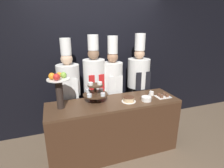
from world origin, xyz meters
The scene contains 13 objects.
ground_plane centered at (0.00, 0.00, 0.00)m, with size 14.00×14.00×0.00m, color brown.
wall_back centered at (0.00, 1.24, 1.40)m, with size 10.00×0.06×2.80m.
buffet_counter centered at (0.00, 0.30, 0.44)m, with size 2.02×0.60×0.89m.
tiered_stand centered at (-0.26, 0.39, 1.04)m, with size 0.37×0.37×0.31m.
fruit_pedestal centered at (-0.78, 0.33, 1.21)m, with size 0.30×0.30×0.51m.
cake_round centered at (0.21, 0.23, 0.92)m, with size 0.21×0.21×0.08m.
cup_white centered at (0.67, 0.35, 0.92)m, with size 0.07×0.07×0.06m.
cake_square_tray centered at (0.81, 0.22, 0.91)m, with size 0.23×0.18×0.05m.
serving_bowl_near centered at (0.48, 0.17, 0.92)m, with size 0.15×0.15×0.17m.
chef_left centered at (-0.61, 0.85, 0.97)m, with size 0.37×0.37×1.81m.
chef_center_left centered at (-0.17, 0.85, 1.01)m, with size 0.37×0.37×1.85m.
chef_center_right centered at (0.17, 0.85, 0.98)m, with size 0.36×0.36×1.83m.
chef_right centered at (0.68, 0.85, 0.99)m, with size 0.41×0.41×1.86m.
Camera 1 is at (-0.82, -1.99, 1.96)m, focal length 28.00 mm.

